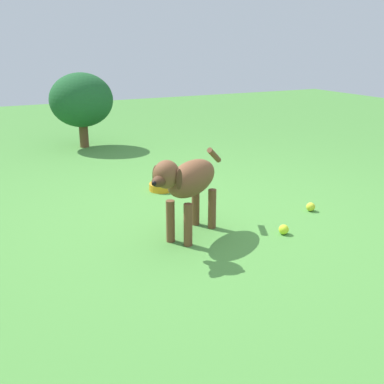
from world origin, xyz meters
TOP-DOWN VIEW (x-y plane):
  - ground at (0.00, 0.00)m, footprint 14.00×14.00m
  - dog at (0.19, 0.20)m, footprint 0.71×0.52m
  - tennis_ball_0 at (-0.84, 0.17)m, footprint 0.07×0.07m
  - tennis_ball_1 at (-0.39, 0.44)m, footprint 0.07×0.07m
  - water_bowl at (-0.05, -0.80)m, footprint 0.22×0.22m
  - shrub_far at (0.12, -2.76)m, footprint 0.73×0.66m

SIDE VIEW (x-z plane):
  - ground at x=0.00m, z-range 0.00..0.00m
  - water_bowl at x=-0.05m, z-range 0.00..0.06m
  - tennis_ball_0 at x=-0.84m, z-range 0.00..0.07m
  - tennis_ball_1 at x=-0.39m, z-range 0.00..0.07m
  - dog at x=0.19m, z-range 0.09..0.66m
  - shrub_far at x=0.12m, z-range 0.12..0.98m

